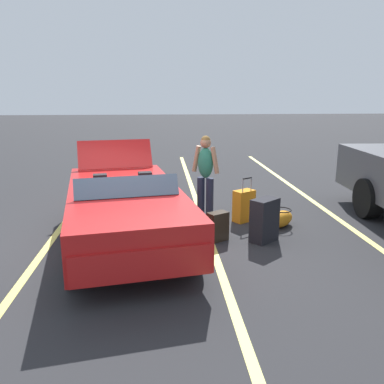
% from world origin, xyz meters
% --- Properties ---
extents(ground_plane, '(80.00, 80.00, 0.00)m').
position_xyz_m(ground_plane, '(0.00, 0.00, 0.00)').
color(ground_plane, '#28282B').
extents(lot_line_near, '(18.00, 0.12, 0.01)m').
position_xyz_m(lot_line_near, '(0.00, -1.29, 0.00)').
color(lot_line_near, '#EAE066').
rests_on(lot_line_near, ground_plane).
extents(lot_line_mid, '(18.00, 0.12, 0.01)m').
position_xyz_m(lot_line_mid, '(0.00, 1.41, 0.00)').
color(lot_line_mid, '#EAE066').
rests_on(lot_line_mid, ground_plane).
extents(lot_line_far, '(18.00, 0.12, 0.01)m').
position_xyz_m(lot_line_far, '(0.00, 4.11, 0.00)').
color(lot_line_far, '#EAE066').
rests_on(lot_line_far, ground_plane).
extents(convertible_car, '(4.43, 2.44, 1.50)m').
position_xyz_m(convertible_car, '(0.20, 0.03, 0.59)').
color(convertible_car, red).
rests_on(convertible_car, ground_plane).
extents(suitcase_large_black, '(0.52, 0.55, 0.74)m').
position_xyz_m(suitcase_large_black, '(0.07, 2.32, 0.37)').
color(suitcase_large_black, black).
rests_on(suitcase_large_black, ground_plane).
extents(suitcase_medium_bright, '(0.42, 0.47, 0.89)m').
position_xyz_m(suitcase_medium_bright, '(-1.02, 2.20, 0.31)').
color(suitcase_medium_bright, orange).
rests_on(suitcase_medium_bright, ground_plane).
extents(suitcase_small_carryon, '(0.35, 0.39, 0.50)m').
position_xyz_m(suitcase_small_carryon, '(-0.01, 1.54, 0.25)').
color(suitcase_small_carryon, '#2D2319').
rests_on(suitcase_small_carryon, ground_plane).
extents(duffel_bag, '(0.65, 0.67, 0.34)m').
position_xyz_m(duffel_bag, '(-0.63, 2.83, 0.16)').
color(duffel_bag, orange).
rests_on(duffel_bag, ground_plane).
extents(traveler_person, '(0.42, 0.55, 1.65)m').
position_xyz_m(traveler_person, '(-1.31, 1.47, 0.93)').
color(traveler_person, '#1E2338').
rests_on(traveler_person, ground_plane).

